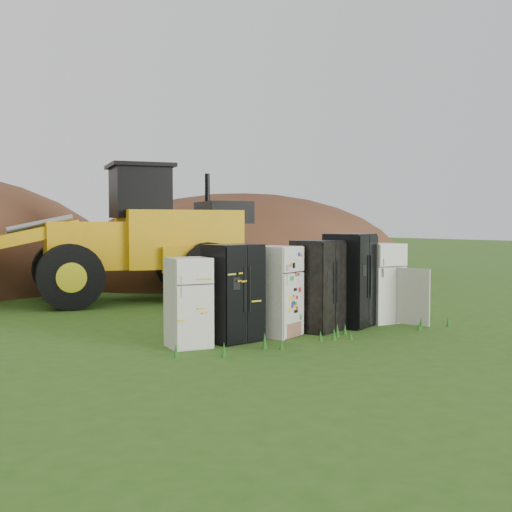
{
  "coord_description": "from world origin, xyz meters",
  "views": [
    {
      "loc": [
        -7.71,
        -9.59,
        2.13
      ],
      "look_at": [
        0.41,
        2.0,
        1.39
      ],
      "focal_mm": 45.0,
      "sensor_mm": 36.0,
      "label": 1
    }
  ],
  "objects_px": {
    "fridge_leftmost": "(188,302)",
    "fridge_black_right": "(350,280)",
    "fridge_open_door": "(382,283)",
    "wheel_loader": "(106,233)",
    "fridge_black_side": "(233,293)",
    "fridge_dark_mid": "(318,286)",
    "fridge_sticker": "(277,291)"
  },
  "relations": [
    {
      "from": "fridge_open_door",
      "to": "wheel_loader",
      "type": "bearing_deg",
      "value": 122.87
    },
    {
      "from": "fridge_leftmost",
      "to": "fridge_open_door",
      "type": "relative_size",
      "value": 0.91
    },
    {
      "from": "fridge_black_side",
      "to": "fridge_dark_mid",
      "type": "relative_size",
      "value": 0.98
    },
    {
      "from": "fridge_open_door",
      "to": "fridge_black_side",
      "type": "bearing_deg",
      "value": -174.23
    },
    {
      "from": "fridge_black_side",
      "to": "fridge_black_right",
      "type": "height_order",
      "value": "fridge_black_right"
    },
    {
      "from": "fridge_open_door",
      "to": "wheel_loader",
      "type": "relative_size",
      "value": 0.22
    },
    {
      "from": "fridge_leftmost",
      "to": "fridge_dark_mid",
      "type": "distance_m",
      "value": 2.88
    },
    {
      "from": "fridge_dark_mid",
      "to": "fridge_black_right",
      "type": "relative_size",
      "value": 0.94
    },
    {
      "from": "fridge_black_right",
      "to": "fridge_open_door",
      "type": "relative_size",
      "value": 1.13
    },
    {
      "from": "fridge_open_door",
      "to": "fridge_black_right",
      "type": "bearing_deg",
      "value": -175.37
    },
    {
      "from": "fridge_black_side",
      "to": "fridge_dark_mid",
      "type": "xyz_separation_m",
      "value": [
        1.95,
        -0.03,
        0.02
      ]
    },
    {
      "from": "fridge_black_right",
      "to": "wheel_loader",
      "type": "height_order",
      "value": "wheel_loader"
    },
    {
      "from": "fridge_dark_mid",
      "to": "wheel_loader",
      "type": "height_order",
      "value": "wheel_loader"
    },
    {
      "from": "fridge_black_side",
      "to": "fridge_dark_mid",
      "type": "distance_m",
      "value": 1.95
    },
    {
      "from": "fridge_dark_mid",
      "to": "fridge_black_right",
      "type": "xyz_separation_m",
      "value": [
        0.92,
        0.07,
        0.06
      ]
    },
    {
      "from": "wheel_loader",
      "to": "fridge_black_side",
      "type": "bearing_deg",
      "value": -78.96
    },
    {
      "from": "fridge_leftmost",
      "to": "fridge_open_door",
      "type": "height_order",
      "value": "fridge_open_door"
    },
    {
      "from": "fridge_black_side",
      "to": "fridge_sticker",
      "type": "xyz_separation_m",
      "value": [
        0.97,
        -0.02,
        -0.03
      ]
    },
    {
      "from": "fridge_sticker",
      "to": "fridge_dark_mid",
      "type": "height_order",
      "value": "fridge_dark_mid"
    },
    {
      "from": "fridge_sticker",
      "to": "fridge_black_right",
      "type": "bearing_deg",
      "value": -19.93
    },
    {
      "from": "fridge_leftmost",
      "to": "fridge_sticker",
      "type": "xyz_separation_m",
      "value": [
        1.9,
        0.01,
        0.08
      ]
    },
    {
      "from": "fridge_sticker",
      "to": "wheel_loader",
      "type": "distance_m",
      "value": 6.86
    },
    {
      "from": "fridge_black_side",
      "to": "wheel_loader",
      "type": "relative_size",
      "value": 0.23
    },
    {
      "from": "fridge_leftmost",
      "to": "fridge_dark_mid",
      "type": "height_order",
      "value": "fridge_dark_mid"
    },
    {
      "from": "fridge_dark_mid",
      "to": "fridge_open_door",
      "type": "height_order",
      "value": "fridge_dark_mid"
    },
    {
      "from": "fridge_black_side",
      "to": "fridge_open_door",
      "type": "distance_m",
      "value": 3.79
    },
    {
      "from": "fridge_leftmost",
      "to": "fridge_black_right",
      "type": "bearing_deg",
      "value": 9.44
    },
    {
      "from": "fridge_black_side",
      "to": "fridge_black_right",
      "type": "relative_size",
      "value": 0.92
    },
    {
      "from": "fridge_black_side",
      "to": "wheel_loader",
      "type": "height_order",
      "value": "wheel_loader"
    },
    {
      "from": "fridge_dark_mid",
      "to": "fridge_open_door",
      "type": "distance_m",
      "value": 1.84
    },
    {
      "from": "fridge_black_side",
      "to": "fridge_leftmost",
      "type": "bearing_deg",
      "value": 175.83
    },
    {
      "from": "fridge_leftmost",
      "to": "fridge_open_door",
      "type": "distance_m",
      "value": 4.71
    }
  ]
}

